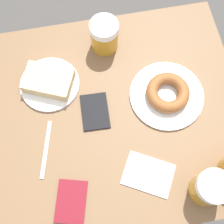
{
  "coord_description": "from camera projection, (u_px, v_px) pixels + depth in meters",
  "views": [
    {
      "loc": [
        -0.34,
        0.06,
        1.69
      ],
      "look_at": [
        0.0,
        0.0,
        0.74
      ],
      "focal_mm": 50.0,
      "sensor_mm": 36.0,
      "label": 1
    }
  ],
  "objects": [
    {
      "name": "ground_plane",
      "position": [
        112.0,
        159.0,
        1.71
      ],
      "size": [
        8.0,
        8.0,
        0.0
      ],
      "primitive_type": "plane",
      "color": "#474442"
    },
    {
      "name": "plate_with_cake",
      "position": [
        49.0,
        82.0,
        1.04
      ],
      "size": [
        0.2,
        0.2,
        0.05
      ],
      "color": "white",
      "rests_on": "table"
    },
    {
      "name": "table",
      "position": [
        112.0,
        121.0,
        1.09
      ],
      "size": [
        0.76,
        0.88,
        0.72
      ],
      "color": "brown",
      "rests_on": "ground_plane"
    },
    {
      "name": "beer_mug_left",
      "position": [
        104.0,
        35.0,
        1.06
      ],
      "size": [
        0.1,
        0.1,
        0.12
      ],
      "color": "#C68C23",
      "rests_on": "table"
    },
    {
      "name": "plate_with_donut",
      "position": [
        167.0,
        94.0,
        1.03
      ],
      "size": [
        0.25,
        0.25,
        0.05
      ],
      "color": "white",
      "rests_on": "table"
    },
    {
      "name": "fork",
      "position": [
        46.0,
        149.0,
        0.98
      ],
      "size": [
        0.18,
        0.06,
        0.0
      ],
      "rotation": [
        0.0,
        0.0,
        1.32
      ],
      "color": "silver",
      "rests_on": "table"
    },
    {
      "name": "passport_far_edge",
      "position": [
        95.0,
        111.0,
        1.03
      ],
      "size": [
        0.13,
        0.09,
        0.01
      ],
      "rotation": [
        0.0,
        0.0,
        1.53
      ],
      "color": "black",
      "rests_on": "table"
    },
    {
      "name": "napkin_folded",
      "position": [
        148.0,
        174.0,
        0.96
      ],
      "size": [
        0.17,
        0.18,
        0.0
      ],
      "rotation": [
        0.0,
        0.0,
        4.21
      ],
      "color": "white",
      "rests_on": "table"
    },
    {
      "name": "beer_mug_right",
      "position": [
        209.0,
        188.0,
        0.89
      ],
      "size": [
        0.1,
        0.1,
        0.12
      ],
      "color": "#C68C23",
      "rests_on": "table"
    },
    {
      "name": "passport_near_edge",
      "position": [
        71.0,
        201.0,
        0.93
      ],
      "size": [
        0.14,
        0.12,
        0.01
      ],
      "rotation": [
        0.0,
        0.0,
        4.45
      ],
      "color": "maroon",
      "rests_on": "table"
    }
  ]
}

